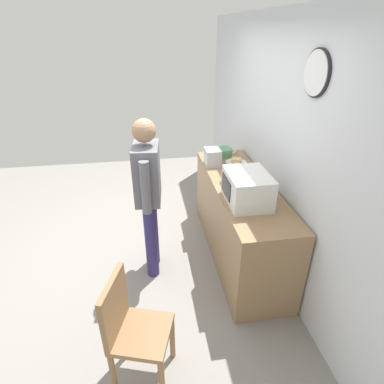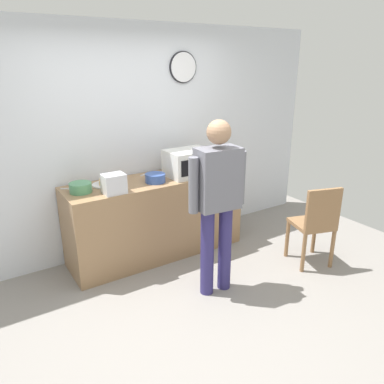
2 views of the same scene
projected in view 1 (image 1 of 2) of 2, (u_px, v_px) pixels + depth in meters
The scene contains 12 objects.
ground_plane at pixel (135, 252), 3.78m from camera, with size 6.00×6.00×0.00m, color gray.
back_wall at pixel (273, 144), 3.38m from camera, with size 5.40×0.13×2.60m.
kitchen_counter at pixel (239, 219), 3.58m from camera, with size 2.05×0.62×0.93m, color #93704C.
microwave at pixel (247, 188), 2.94m from camera, with size 0.50×0.39×0.30m.
sandwich_plate at pixel (236, 162), 3.85m from camera, with size 0.27×0.27×0.07m.
salad_bowl at pixel (232, 178), 3.37m from camera, with size 0.22×0.22×0.10m, color #33519E.
cereal_bowl at pixel (224, 152), 4.07m from camera, with size 0.22×0.22×0.10m, color #4C8E60.
toaster at pixel (213, 157), 3.78m from camera, with size 0.22×0.18×0.20m, color silver.
fork_utensil at pixel (261, 181), 3.40m from camera, with size 0.17×0.02×0.01m, color silver.
spoon_utensil at pixel (234, 152), 4.19m from camera, with size 0.17×0.02×0.01m, color silver.
person_standing at pixel (148, 189), 3.08m from camera, with size 0.59×0.28×1.71m.
wooden_chair at pixel (131, 327), 2.22m from camera, with size 0.50×0.50×0.94m.
Camera 1 is at (3.06, 0.22, 2.42)m, focal length 29.03 mm.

